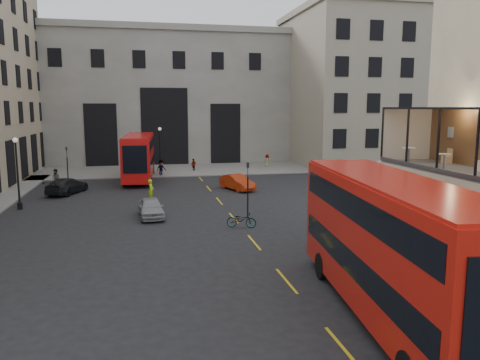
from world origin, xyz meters
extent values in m
plane|color=black|center=(0.00, 0.00, 0.00)|extent=(140.00, 140.00, 0.00)
cube|color=black|center=(4.98, 0.00, 2.00)|extent=(0.08, 9.20, 3.00)
cube|color=beige|center=(6.50, 5.00, 6.05)|extent=(3.00, 0.04, 2.90)
cube|color=black|center=(6.50, 0.00, 7.50)|extent=(3.00, 10.00, 0.04)
cube|color=slate|center=(5.00, 0.00, 4.70)|extent=(0.12, 10.00, 0.18)
cube|color=black|center=(5.00, 0.00, 7.45)|extent=(0.12, 10.00, 0.10)
cube|color=beige|center=(7.92, 3.20, 6.20)|extent=(0.04, 0.45, 0.55)
cylinder|color=#FFD899|center=(7.30, 2.00, 7.45)|extent=(0.12, 0.12, 0.05)
cube|color=#C8B296|center=(6.50, 0.00, 2.25)|extent=(3.00, 11.00, 4.50)
cube|color=slate|center=(6.50, 0.00, 4.55)|extent=(3.00, 10.00, 0.10)
cube|color=#9F9B94|center=(-5.00, 48.00, 9.00)|extent=(34.00, 10.00, 18.00)
cube|color=#9F9B94|center=(-5.00, 48.00, 17.60)|extent=(35.00, 10.60, 0.80)
cube|color=black|center=(-5.00, 42.96, 5.00)|extent=(6.00, 0.12, 10.00)
cube|color=black|center=(-13.00, 42.96, 4.00)|extent=(4.00, 0.12, 8.00)
cube|color=black|center=(3.00, 42.96, 4.00)|extent=(4.00, 0.12, 8.00)
cube|color=gray|center=(20.00, 40.00, 10.00)|extent=(16.00, 18.00, 20.00)
cube|color=gray|center=(20.00, 40.00, 19.60)|extent=(16.60, 18.60, 0.80)
cube|color=slate|center=(-6.00, 38.00, 0.06)|extent=(40.00, 12.00, 0.12)
cylinder|color=black|center=(-1.00, 12.00, 1.40)|extent=(0.10, 0.10, 2.80)
imported|color=black|center=(-1.00, 12.00, 3.30)|extent=(0.16, 0.20, 1.00)
cylinder|color=black|center=(-15.00, 28.00, 1.40)|extent=(0.10, 0.10, 2.80)
imported|color=black|center=(-15.00, 28.00, 3.30)|extent=(0.16, 0.20, 1.00)
cylinder|color=black|center=(-17.00, 18.00, 2.50)|extent=(0.14, 0.14, 5.00)
cylinder|color=black|center=(-17.00, 18.00, 0.25)|extent=(0.36, 0.36, 0.50)
sphere|color=silver|center=(-17.00, 18.00, 5.15)|extent=(0.36, 0.36, 0.36)
cylinder|color=black|center=(-6.00, 34.00, 2.50)|extent=(0.14, 0.14, 5.00)
cylinder|color=black|center=(-6.00, 34.00, 0.25)|extent=(0.36, 0.36, 0.50)
sphere|color=silver|center=(-6.00, 34.00, 5.15)|extent=(0.36, 0.36, 0.36)
cube|color=#B6160C|center=(0.50, -4.17, 2.70)|extent=(4.17, 12.85, 4.47)
cube|color=black|center=(0.50, -4.17, 2.06)|extent=(4.14, 12.17, 0.92)
cube|color=black|center=(0.50, -4.17, 4.07)|extent=(4.14, 12.17, 0.92)
cube|color=#B6160C|center=(0.50, -4.17, 4.97)|extent=(4.03, 12.59, 0.14)
cylinder|color=black|center=(-0.38, -0.02, 0.57)|extent=(0.44, 1.17, 1.15)
cylinder|color=black|center=(2.23, -0.30, 0.57)|extent=(0.44, 1.17, 1.15)
cube|color=red|center=(-8.31, 30.86, 2.51)|extent=(3.36, 11.90, 4.17)
cube|color=black|center=(-8.31, 30.86, 1.92)|extent=(3.37, 11.26, 0.86)
cube|color=black|center=(-8.31, 30.86, 3.80)|extent=(3.37, 11.26, 0.86)
cube|color=red|center=(-8.31, 30.86, 4.63)|extent=(3.24, 11.66, 0.13)
cylinder|color=black|center=(-9.30, 34.69, 0.53)|extent=(0.36, 1.09, 1.07)
cylinder|color=black|center=(-6.87, 34.55, 0.53)|extent=(0.36, 1.09, 1.07)
cylinder|color=black|center=(-9.77, 26.82, 0.53)|extent=(0.36, 1.09, 1.07)
cylinder|color=black|center=(-7.34, 26.68, 0.53)|extent=(0.36, 1.09, 1.07)
imported|color=#97999F|center=(-7.51, 13.38, 0.68)|extent=(1.87, 4.08, 1.36)
imported|color=#AD290A|center=(0.47, 22.84, 0.70)|extent=(2.88, 4.48, 1.39)
imported|color=black|center=(-14.54, 24.04, 0.70)|extent=(3.60, 5.21, 1.40)
imported|color=gray|center=(-2.00, 9.43, 0.49)|extent=(1.96, 1.29, 0.98)
imported|color=#AEE217|center=(-7.38, 18.99, 0.91)|extent=(0.57, 0.74, 1.81)
imported|color=gray|center=(-15.94, 27.29, 0.90)|extent=(1.02, 0.89, 1.79)
imported|color=gray|center=(-5.97, 32.95, 0.90)|extent=(1.34, 1.16, 1.79)
imported|color=gray|center=(-2.09, 35.95, 0.77)|extent=(0.95, 0.86, 1.55)
imported|color=gray|center=(7.43, 38.03, 0.83)|extent=(0.91, 0.96, 1.66)
cylinder|color=silver|center=(5.71, 0.49, 5.35)|extent=(0.62, 0.62, 0.04)
cylinder|color=slate|center=(5.71, 0.49, 4.98)|extent=(0.08, 0.08, 0.72)
cylinder|color=slate|center=(5.71, 0.49, 4.62)|extent=(0.45, 0.45, 0.03)
cylinder|color=silver|center=(5.41, 2.96, 5.43)|extent=(0.69, 0.69, 0.05)
cylinder|color=slate|center=(5.41, 2.96, 5.02)|extent=(0.09, 0.09, 0.80)
cylinder|color=slate|center=(5.41, 2.96, 4.62)|extent=(0.50, 0.50, 0.03)
cube|color=#D8AC7C|center=(7.38, 2.63, 4.81)|extent=(0.41, 0.41, 0.42)
cube|color=#D8AC7C|center=(7.56, 2.64, 5.21)|extent=(0.06, 0.39, 0.37)
camera|label=1|loc=(-7.99, -18.63, 7.47)|focal=35.00mm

